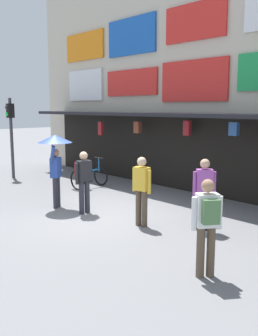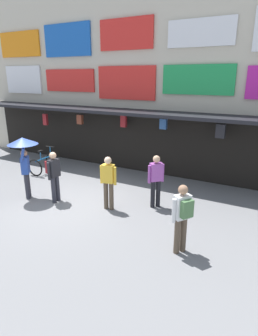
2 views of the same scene
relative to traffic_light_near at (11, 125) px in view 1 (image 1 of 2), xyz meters
name	(u,v)px [view 1 (image 1 of 2)]	position (x,y,z in m)	size (l,w,h in m)	color
ground_plane	(98,214)	(6.50, -0.70, -2.14)	(80.00, 80.00, 0.00)	slate
shopfront	(205,73)	(6.50, 3.87, 1.82)	(18.00, 2.60, 8.00)	beige
traffic_light_near	(11,125)	(0.00, 0.00, 0.00)	(0.30, 0.33, 3.20)	#38383D
bicycle_parked	(89,177)	(3.67, 1.12, -1.75)	(0.81, 1.22, 1.05)	black
pedestrian_in_white	(142,188)	(8.02, -0.57, -1.19)	(0.53, 0.27, 1.68)	brown
pedestrian_in_black	(204,190)	(9.22, 0.27, -1.19)	(0.41, 0.41, 1.68)	black
pedestrian_in_purple	(83,177)	(6.17, -0.93, -1.16)	(0.36, 0.53, 1.68)	#2D2D38
pedestrian_in_red	(207,221)	(10.72, -1.71, -1.16)	(0.47, 0.48, 1.68)	brown
pedestrian_with_umbrella	(55,150)	(5.16, -1.15, -0.50)	(0.96, 0.96, 2.08)	#2D2D38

